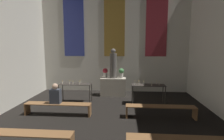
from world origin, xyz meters
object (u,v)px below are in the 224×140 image
candle_rack_left (75,86)px  person_seated (55,95)px  statue (113,65)px  pew_back_left (58,106)px  flower_vase_left (105,72)px  altar (113,87)px  flower_vase_right (121,73)px  pew_third_left (24,137)px  candle_rack_right (148,87)px  pew_back_right (160,109)px

candle_rack_left → person_seated: (-0.30, -1.46, 0.02)m
statue → pew_back_left: (-1.80, -2.65, -1.23)m
flower_vase_left → person_seated: (-1.47, -2.65, -0.41)m
person_seated → pew_back_left: bearing=0.0°
altar → flower_vase_right: (0.40, 0.00, 0.72)m
candle_rack_left → pew_third_left: candle_rack_left is taller
candle_rack_left → pew_third_left: size_ratio=0.59×
pew_third_left → candle_rack_right: bearing=46.8°
candle_rack_left → pew_back_left: (-0.23, -1.46, -0.41)m
flower_vase_left → pew_back_left: (-1.40, -2.65, -0.84)m
person_seated → pew_back_right: bearing=0.0°
flower_vase_right → person_seated: size_ratio=0.66×
pew_third_left → pew_back_right: bearing=30.5°
statue → flower_vase_left: bearing=180.0°
altar → flower_vase_left: 0.82m
altar → pew_back_right: altar is taller
candle_rack_left → pew_third_left: (-0.23, -3.58, -0.41)m
pew_back_left → person_seated: person_seated is taller
candle_rack_right → person_seated: (-3.44, -1.46, 0.01)m
flower_vase_left → flower_vase_right: size_ratio=1.00×
person_seated → altar: bearing=54.7°
pew_third_left → person_seated: person_seated is taller
altar → statue: bearing=0.0°
statue → pew_back_right: (1.80, -2.65, -1.23)m
statue → person_seated: size_ratio=2.00×
altar → pew_back_right: size_ratio=0.52×
altar → pew_third_left: bearing=-110.7°
statue → candle_rack_left: size_ratio=1.04×
flower_vase_right → candle_rack_left: flower_vase_right is taller
statue → flower_vase_right: bearing=0.0°
flower_vase_left → person_seated: bearing=-119.1°
flower_vase_left → pew_back_right: size_ratio=0.20×
altar → candle_rack_left: size_ratio=0.88×
altar → pew_back_left: size_ratio=0.52×
flower_vase_left → person_seated: flower_vase_left is taller
statue → pew_back_left: statue is taller
pew_third_left → person_seated: 2.16m
statue → pew_back_right: bearing=-55.8°
pew_third_left → pew_back_right: 4.18m
flower_vase_left → person_seated: size_ratio=0.66×
pew_third_left → person_seated: bearing=91.9°
candle_rack_left → person_seated: person_seated is taller
flower_vase_left → candle_rack_right: size_ratio=0.34×
statue → candle_rack_right: (1.56, -1.19, -0.82)m
flower_vase_left → pew_third_left: size_ratio=0.20×
altar → flower_vase_right: flower_vase_right is taller
altar → person_seated: person_seated is taller
flower_vase_left → pew_third_left: (-1.40, -4.77, -0.84)m
altar → candle_rack_left: candle_rack_left is taller
pew_third_left → pew_back_right: (3.60, 2.12, 0.00)m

